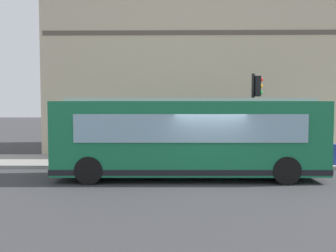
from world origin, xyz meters
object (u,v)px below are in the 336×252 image
at_px(fire_hydrant, 204,150).
at_px(pedestrian_near_hydrant, 288,140).
at_px(newspaper_vending_box, 336,154).
at_px(traffic_light_near_corner, 256,101).
at_px(city_bus_nearside, 188,138).
at_px(pedestrian_by_light_pole, 219,141).

xyz_separation_m(fire_hydrant, pedestrian_near_hydrant, (-1.54, -3.68, 0.67)).
bearing_deg(newspaper_vending_box, traffic_light_near_corner, 92.55).
relative_size(pedestrian_near_hydrant, newspaper_vending_box, 1.98).
bearing_deg(pedestrian_near_hydrant, city_bus_nearside, 122.41).
bearing_deg(pedestrian_near_hydrant, traffic_light_near_corner, 110.61).
xyz_separation_m(city_bus_nearside, newspaper_vending_box, (2.51, -6.69, -0.95)).
relative_size(pedestrian_by_light_pole, newspaper_vending_box, 1.93).
height_order(traffic_light_near_corner, pedestrian_near_hydrant, traffic_light_near_corner).
bearing_deg(pedestrian_by_light_pole, traffic_light_near_corner, -108.63).
relative_size(traffic_light_near_corner, pedestrian_by_light_pole, 2.32).
distance_m(city_bus_nearside, pedestrian_near_hydrant, 5.52).
xyz_separation_m(traffic_light_near_corner, pedestrian_near_hydrant, (0.61, -1.61, -1.76)).
distance_m(city_bus_nearside, traffic_light_near_corner, 4.08).
relative_size(city_bus_nearside, fire_hydrant, 13.62).
xyz_separation_m(city_bus_nearside, pedestrian_by_light_pole, (2.87, -1.49, -0.40)).
height_order(fire_hydrant, pedestrian_near_hydrant, pedestrian_near_hydrant).
bearing_deg(pedestrian_by_light_pole, pedestrian_near_hydrant, -88.43).
distance_m(pedestrian_by_light_pole, newspaper_vending_box, 5.23).
bearing_deg(city_bus_nearside, pedestrian_by_light_pole, -27.54).
distance_m(city_bus_nearside, pedestrian_by_light_pole, 3.26).
bearing_deg(fire_hydrant, city_bus_nearside, 167.87).
height_order(city_bus_nearside, fire_hydrant, city_bus_nearside).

